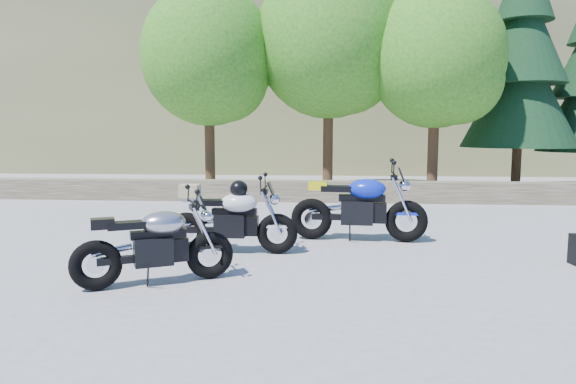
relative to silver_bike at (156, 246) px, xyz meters
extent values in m
plane|color=gray|center=(1.06, 1.55, -0.44)|extent=(90.00, 90.00, 0.00)
cube|color=#4B4432|center=(1.06, 7.05, -0.19)|extent=(22.00, 0.55, 0.50)
cube|color=brown|center=(4.06, 29.55, 7.06)|extent=(80.00, 30.00, 15.00)
cylinder|color=#382314|center=(-1.44, 8.75, 1.07)|extent=(0.28, 0.28, 3.02)
sphere|color=#236817|center=(-1.44, 8.75, 3.34)|extent=(3.67, 3.67, 3.67)
sphere|color=#236817|center=(-0.94, 8.45, 2.69)|extent=(2.38, 2.38, 2.38)
cylinder|color=#382314|center=(1.86, 9.15, 1.24)|extent=(0.28, 0.28, 3.36)
sphere|color=#236817|center=(1.86, 9.15, 3.76)|extent=(4.08, 4.08, 4.08)
sphere|color=#236817|center=(2.36, 8.85, 3.04)|extent=(2.64, 2.64, 2.64)
cylinder|color=#382314|center=(4.66, 8.55, 1.02)|extent=(0.28, 0.28, 2.91)
sphere|color=#236817|center=(4.66, 8.55, 3.20)|extent=(3.54, 3.54, 3.54)
sphere|color=#236817|center=(5.16, 8.25, 2.58)|extent=(2.29, 2.29, 2.29)
cylinder|color=#382314|center=(7.26, 9.75, 0.64)|extent=(0.26, 0.26, 2.16)
cone|color=black|center=(7.26, 9.75, 2.44)|extent=(3.17, 3.17, 3.24)
cone|color=black|center=(7.26, 9.75, 4.03)|extent=(2.45, 2.45, 2.88)
torus|color=black|center=(0.54, 0.27, -0.16)|extent=(0.55, 0.37, 0.55)
torus|color=black|center=(-0.57, -0.28, -0.16)|extent=(0.55, 0.37, 0.55)
cylinder|color=silver|center=(0.54, 0.27, -0.16)|extent=(0.18, 0.11, 0.19)
cylinder|color=silver|center=(-0.57, -0.28, -0.16)|extent=(0.18, 0.11, 0.19)
cube|color=black|center=(-0.03, -0.01, -0.06)|extent=(0.48, 0.41, 0.31)
cube|color=black|center=(0.03, 0.01, 0.13)|extent=(0.60, 0.39, 0.09)
ellipsoid|color=#ACABB0|center=(0.08, 0.04, 0.25)|extent=(0.59, 0.52, 0.26)
cube|color=black|center=(-0.26, -0.13, 0.25)|extent=(0.47, 0.36, 0.08)
cube|color=black|center=(-0.49, -0.24, 0.28)|extent=(0.29, 0.26, 0.11)
cylinder|color=black|center=(0.39, 0.19, 0.45)|extent=(0.28, 0.52, 0.03)
sphere|color=silver|center=(0.51, 0.25, 0.30)|extent=(0.15, 0.15, 0.15)
torus|color=black|center=(1.19, 1.54, -0.15)|extent=(0.57, 0.14, 0.57)
torus|color=black|center=(-0.09, 1.54, -0.15)|extent=(0.57, 0.14, 0.57)
cylinder|color=silver|center=(1.19, 1.54, -0.15)|extent=(0.20, 0.04, 0.20)
cylinder|color=silver|center=(-0.09, 1.54, -0.15)|extent=(0.20, 0.04, 0.20)
cube|color=black|center=(0.54, 1.54, -0.05)|extent=(0.43, 0.27, 0.32)
cube|color=black|center=(0.60, 1.54, 0.15)|extent=(0.62, 0.14, 0.09)
ellipsoid|color=silver|center=(0.66, 1.54, 0.27)|extent=(0.51, 0.35, 0.27)
cube|color=black|center=(0.27, 1.54, 0.27)|extent=(0.45, 0.20, 0.08)
cube|color=silver|center=(0.00, 1.54, 0.31)|extent=(0.25, 0.18, 0.12)
cylinder|color=black|center=(1.02, 1.54, 0.48)|extent=(0.03, 0.59, 0.03)
sphere|color=silver|center=(1.16, 1.54, 0.33)|extent=(0.16, 0.16, 0.16)
ellipsoid|color=black|center=(0.66, 1.54, 0.47)|extent=(0.25, 0.26, 0.24)
cube|color=tan|center=(-0.03, 1.54, 0.43)|extent=(0.27, 0.23, 0.18)
torus|color=black|center=(3.10, 2.45, -0.11)|extent=(0.66, 0.21, 0.65)
torus|color=black|center=(1.64, 2.56, -0.11)|extent=(0.66, 0.21, 0.65)
cylinder|color=silver|center=(3.10, 2.45, -0.11)|extent=(0.23, 0.06, 0.22)
cylinder|color=silver|center=(1.64, 2.56, -0.11)|extent=(0.23, 0.06, 0.22)
cube|color=black|center=(2.35, 2.51, 0.01)|extent=(0.51, 0.34, 0.37)
cube|color=black|center=(2.42, 2.50, 0.23)|extent=(0.72, 0.21, 0.10)
ellipsoid|color=#0D23C4|center=(2.49, 2.50, 0.38)|extent=(0.61, 0.44, 0.31)
cube|color=black|center=(2.04, 2.53, 0.38)|extent=(0.52, 0.26, 0.09)
cube|color=yellow|center=(1.74, 2.55, 0.42)|extent=(0.30, 0.22, 0.13)
cylinder|color=black|center=(2.90, 2.47, 0.61)|extent=(0.08, 0.67, 0.03)
sphere|color=silver|center=(3.06, 2.46, 0.44)|extent=(0.18, 0.18, 0.18)
camera|label=1|loc=(1.91, -5.43, 1.25)|focal=32.00mm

